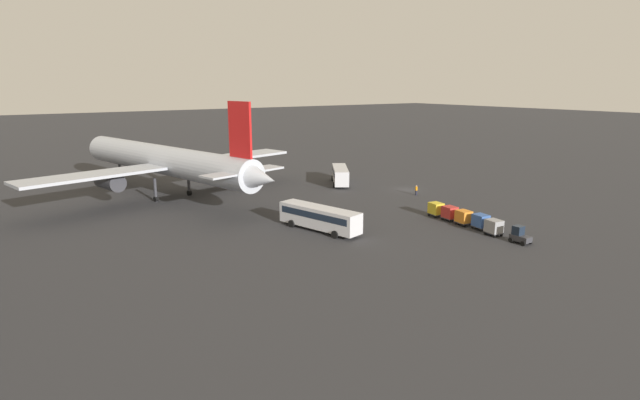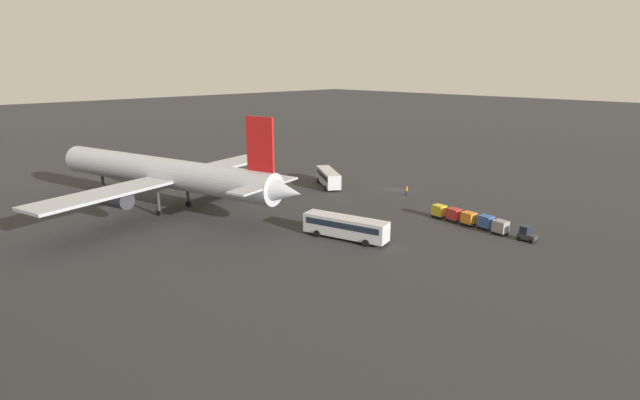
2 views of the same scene
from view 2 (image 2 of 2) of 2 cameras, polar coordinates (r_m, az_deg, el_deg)
name	(u,v)px [view 2 (image 2 of 2)]	position (r m, az deg, el deg)	size (l,w,h in m)	color
ground_plane	(394,190)	(98.58, 8.47, 1.16)	(600.00, 600.00, 0.00)	#2D2D30
airplane	(165,173)	(86.69, -17.32, 2.94)	(54.72, 47.87, 16.65)	#B2B7C1
shuttle_bus_near	(328,177)	(100.15, 0.95, 2.68)	(10.64, 8.17, 3.23)	silver
shuttle_bus_far	(346,226)	(69.71, 2.93, -2.98)	(12.63, 5.66, 3.17)	silver
baggage_tug	(526,234)	(74.91, 22.51, -3.63)	(2.41, 1.63, 2.10)	#333338
worker_person	(407,191)	(94.54, 9.86, 1.04)	(0.38, 0.38, 1.74)	#1E1E2D
cargo_cart_grey	(501,227)	(76.18, 19.94, -2.87)	(2.19, 1.92, 2.06)	#38383D
cargo_cart_blue	(486,221)	(77.95, 18.42, -2.33)	(2.19, 1.92, 2.06)	#38383D
cargo_cart_orange	(469,218)	(78.91, 16.63, -1.97)	(2.19, 1.92, 2.06)	#38383D
cargo_cart_red	(454,214)	(80.34, 15.05, -1.55)	(2.19, 1.92, 2.06)	#38383D
cargo_cart_yellow	(439,210)	(81.70, 13.46, -1.17)	(2.19, 1.92, 2.06)	#38383D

